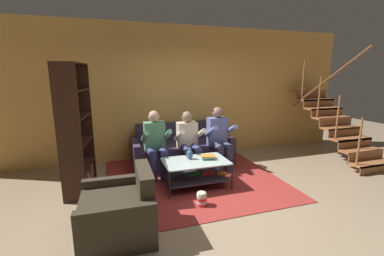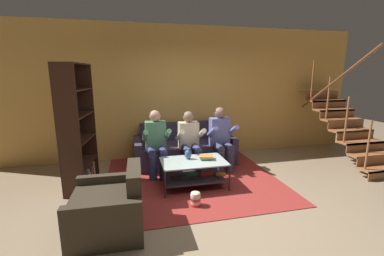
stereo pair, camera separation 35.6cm
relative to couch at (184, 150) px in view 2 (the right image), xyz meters
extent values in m
plane|color=gray|center=(0.11, -1.89, -0.28)|extent=(16.80, 16.80, 0.00)
cube|color=gold|center=(0.11, 0.57, 1.17)|extent=(8.40, 0.12, 2.90)
cube|color=#995D36|center=(3.41, -1.63, -0.12)|extent=(0.90, 0.27, 0.04)
cube|color=#995D36|center=(3.41, -1.36, 0.06)|extent=(0.90, 0.27, 0.04)
cube|color=brown|center=(3.41, -1.48, -0.01)|extent=(0.90, 0.02, 0.18)
cube|color=#995D36|center=(3.41, -1.09, 0.24)|extent=(0.90, 0.27, 0.04)
cube|color=brown|center=(3.41, -1.21, 0.17)|extent=(0.90, 0.02, 0.18)
cube|color=#995D36|center=(3.41, -0.82, 0.43)|extent=(0.90, 0.27, 0.04)
cube|color=brown|center=(3.41, -0.95, 0.35)|extent=(0.90, 0.02, 0.18)
cube|color=#995D36|center=(3.41, -0.55, 0.61)|extent=(0.90, 0.27, 0.04)
cube|color=brown|center=(3.41, -0.68, 0.54)|extent=(0.90, 0.02, 0.18)
cube|color=#995D36|center=(3.41, -0.29, 0.79)|extent=(0.90, 0.27, 0.04)
cube|color=brown|center=(3.41, -0.41, 0.72)|extent=(0.90, 0.02, 0.18)
cube|color=#995D36|center=(3.41, -0.02, 0.97)|extent=(0.90, 0.27, 0.04)
cube|color=brown|center=(3.41, -0.14, 0.90)|extent=(0.90, 0.02, 0.18)
cube|color=#995D36|center=(3.41, 0.25, 1.15)|extent=(0.90, 0.27, 0.04)
cube|color=brown|center=(3.41, 0.13, 1.08)|extent=(0.90, 0.02, 0.18)
cylinder|color=#995D36|center=(2.99, -1.63, 0.35)|extent=(0.04, 0.04, 0.90)
cylinder|color=#995D36|center=(2.99, -1.09, 0.71)|extent=(0.04, 0.04, 0.90)
cylinder|color=#995D36|center=(2.99, -0.55, 1.08)|extent=(0.04, 0.04, 0.90)
cylinder|color=#995D36|center=(2.99, -0.02, 1.44)|extent=(0.04, 0.04, 0.90)
cylinder|color=brown|center=(2.99, -0.69, 1.44)|extent=(0.05, 1.91, 1.31)
cube|color=#3A3049|center=(0.00, -0.04, -0.06)|extent=(1.81, 0.90, 0.44)
cube|color=#31283E|center=(0.00, 0.31, 0.35)|extent=(1.81, 0.18, 0.38)
cube|color=#3A3049|center=(-0.97, -0.04, 0.00)|extent=(0.13, 0.90, 0.56)
cube|color=#3A3049|center=(0.97, -0.04, 0.00)|extent=(0.13, 0.90, 0.56)
cylinder|color=navy|center=(-0.74, -0.80, -0.06)|extent=(0.14, 0.14, 0.44)
cylinder|color=navy|center=(-0.54, -0.80, -0.06)|extent=(0.14, 0.14, 0.44)
cylinder|color=navy|center=(-0.74, -0.62, 0.20)|extent=(0.14, 0.42, 0.14)
cylinder|color=navy|center=(-0.54, -0.62, 0.20)|extent=(0.14, 0.42, 0.14)
cube|color=#548C67|center=(-0.64, -0.41, 0.44)|extent=(0.38, 0.22, 0.55)
cylinder|color=#548C67|center=(-0.84, -0.59, 0.49)|extent=(0.09, 0.49, 0.31)
cylinder|color=#548C67|center=(-0.43, -0.59, 0.49)|extent=(0.09, 0.49, 0.31)
sphere|color=tan|center=(-0.64, -0.41, 0.82)|extent=(0.21, 0.21, 0.21)
ellipsoid|color=black|center=(-0.64, -0.39, 0.84)|extent=(0.21, 0.21, 0.13)
cylinder|color=navy|center=(-0.10, -0.80, -0.06)|extent=(0.14, 0.14, 0.44)
cylinder|color=navy|center=(0.10, -0.80, -0.06)|extent=(0.14, 0.14, 0.44)
cylinder|color=navy|center=(-0.10, -0.62, 0.20)|extent=(0.14, 0.42, 0.14)
cylinder|color=navy|center=(0.10, -0.62, 0.20)|extent=(0.14, 0.42, 0.14)
cube|color=beige|center=(0.00, -0.41, 0.42)|extent=(0.38, 0.22, 0.51)
cylinder|color=beige|center=(-0.20, -0.59, 0.47)|extent=(0.09, 0.49, 0.31)
cylinder|color=beige|center=(0.20, -0.59, 0.47)|extent=(0.09, 0.49, 0.31)
sphere|color=#8E7155|center=(0.00, -0.41, 0.78)|extent=(0.21, 0.21, 0.21)
ellipsoid|color=black|center=(0.00, -0.39, 0.80)|extent=(0.21, 0.21, 0.13)
cylinder|color=#373B57|center=(0.54, -0.80, -0.06)|extent=(0.14, 0.14, 0.44)
cylinder|color=#373B57|center=(0.74, -0.80, -0.06)|extent=(0.14, 0.14, 0.44)
cylinder|color=#373B57|center=(0.54, -0.62, 0.20)|extent=(0.14, 0.42, 0.14)
cylinder|color=#373B57|center=(0.74, -0.62, 0.20)|extent=(0.14, 0.42, 0.14)
cube|color=#626AA8|center=(0.64, -0.41, 0.45)|extent=(0.38, 0.22, 0.57)
cylinder|color=#626AA8|center=(0.43, -0.59, 0.50)|extent=(0.09, 0.49, 0.31)
cylinder|color=#626AA8|center=(0.84, -0.59, 0.50)|extent=(0.09, 0.49, 0.31)
sphere|color=#8D6455|center=(0.64, -0.41, 0.83)|extent=(0.21, 0.21, 0.21)
ellipsoid|color=black|center=(0.64, -0.39, 0.86)|extent=(0.21, 0.21, 0.13)
cube|color=#B1C3BD|center=(-0.10, -1.22, 0.16)|extent=(1.07, 0.67, 0.02)
cube|color=#302E3A|center=(-0.10, -1.22, -0.12)|extent=(0.99, 0.62, 0.02)
cylinder|color=#242632|center=(-0.62, -1.54, -0.06)|extent=(0.03, 0.03, 0.45)
cylinder|color=#242632|center=(0.43, -1.54, -0.06)|extent=(0.03, 0.03, 0.45)
cylinder|color=#242632|center=(-0.62, -0.90, -0.06)|extent=(0.03, 0.03, 0.45)
cylinder|color=#242632|center=(0.43, -0.90, -0.06)|extent=(0.03, 0.03, 0.45)
cube|color=#282127|center=(-0.37, -1.22, -0.10)|extent=(0.20, 0.14, 0.03)
cube|color=#358D49|center=(-0.10, -1.13, -0.10)|extent=(0.22, 0.12, 0.02)
cube|color=red|center=(0.16, -1.17, -0.10)|extent=(0.23, 0.17, 0.02)
cube|color=orange|center=(0.38, -1.25, -0.10)|extent=(0.19, 0.15, 0.03)
cube|color=maroon|center=(-0.05, -0.73, -0.28)|extent=(3.00, 3.17, 0.01)
cube|color=#89514D|center=(-0.05, -0.73, -0.27)|extent=(1.65, 1.75, 0.00)
ellipsoid|color=#3C618F|center=(-0.16, -1.11, 0.25)|extent=(0.11, 0.11, 0.16)
cylinder|color=#3C618F|center=(-0.16, -1.11, 0.33)|extent=(0.05, 0.05, 0.04)
cube|color=#2A8855|center=(0.12, -1.20, 0.18)|extent=(0.19, 0.17, 0.03)
cube|color=#76A3B5|center=(0.12, -1.20, 0.20)|extent=(0.23, 0.20, 0.02)
cube|color=orange|center=(0.13, -1.20, 0.23)|extent=(0.26, 0.22, 0.03)
cube|color=#331B12|center=(-1.97, -1.21, 0.73)|extent=(0.33, 0.06, 2.03)
cube|color=#331B12|center=(-1.87, -0.33, 0.73)|extent=(0.33, 0.06, 2.03)
cube|color=#331B12|center=(-2.08, -0.75, 0.73)|extent=(0.12, 0.91, 2.03)
cube|color=#331B12|center=(-1.92, -0.77, -0.27)|extent=(0.43, 0.90, 0.02)
cube|color=#331B12|center=(-1.92, -0.77, 0.12)|extent=(0.43, 0.90, 0.02)
cube|color=#331B12|center=(-1.92, -0.77, 0.53)|extent=(0.43, 0.90, 0.02)
cube|color=#331B12|center=(-1.92, -0.77, 0.94)|extent=(0.43, 0.90, 0.02)
cube|color=#331B12|center=(-1.92, -0.77, 1.34)|extent=(0.43, 0.90, 0.02)
cube|color=#331B12|center=(-1.92, -0.77, 1.74)|extent=(0.43, 0.90, 0.02)
cube|color=gold|center=(-1.94, -1.18, -0.15)|extent=(0.25, 0.07, 0.23)
cube|color=#2855AB|center=(-1.93, -1.13, -0.11)|extent=(0.23, 0.06, 0.31)
cube|color=#3358A9|center=(-1.94, -1.09, -0.16)|extent=(0.26, 0.07, 0.21)
cube|color=silver|center=(-1.95, -1.04, -0.13)|extent=(0.30, 0.09, 0.26)
cube|color=orange|center=(-1.92, -0.98, -0.15)|extent=(0.24, 0.06, 0.23)
cube|color=#823B96|center=(-1.93, -0.93, -0.13)|extent=(0.29, 0.08, 0.27)
cube|color=#ACB647|center=(-1.94, -0.87, -0.10)|extent=(0.31, 0.06, 0.32)
cube|color=#2D8D49|center=(-1.93, -0.83, -0.12)|extent=(0.31, 0.06, 0.29)
cube|color=#ADB436|center=(-1.92, -0.79, -0.15)|extent=(0.30, 0.08, 0.22)
cube|color=#212B2A|center=(-1.92, -0.74, -0.12)|extent=(0.30, 0.07, 0.28)
cube|color=#913391|center=(-1.88, -0.69, -0.12)|extent=(0.24, 0.08, 0.29)
cube|color=#2B2824|center=(-1.89, -0.64, -0.11)|extent=(0.26, 0.06, 0.31)
cube|color=red|center=(-1.86, -0.61, -0.12)|extent=(0.22, 0.06, 0.29)
cube|color=orange|center=(-1.88, -0.56, -0.10)|extent=(0.27, 0.06, 0.32)
cube|color=#3B8346|center=(-1.89, -0.52, -0.10)|extent=(0.30, 0.07, 0.32)
cube|color=#352C20|center=(-1.40, -2.18, -0.06)|extent=(0.84, 0.71, 0.45)
cube|color=#352C20|center=(-1.06, -2.19, 0.34)|extent=(0.18, 0.70, 0.33)
cube|color=#352C20|center=(-1.39, -1.78, -0.01)|extent=(0.83, 0.13, 0.55)
cube|color=#352C20|center=(-1.41, -2.58, -0.01)|extent=(0.83, 0.13, 0.55)
cylinder|color=red|center=(-0.23, -1.88, -0.26)|extent=(0.15, 0.15, 0.04)
cylinder|color=white|center=(-0.23, -1.88, -0.22)|extent=(0.15, 0.15, 0.04)
cylinder|color=red|center=(-0.23, -1.88, -0.17)|extent=(0.15, 0.15, 0.04)
cylinder|color=white|center=(-0.23, -1.88, -0.13)|extent=(0.15, 0.15, 0.04)
ellipsoid|color=beige|center=(-0.23, -1.88, -0.09)|extent=(0.14, 0.14, 0.05)
camera|label=1|loc=(-1.40, -5.06, 1.59)|focal=24.00mm
camera|label=2|loc=(-1.06, -5.16, 1.59)|focal=24.00mm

